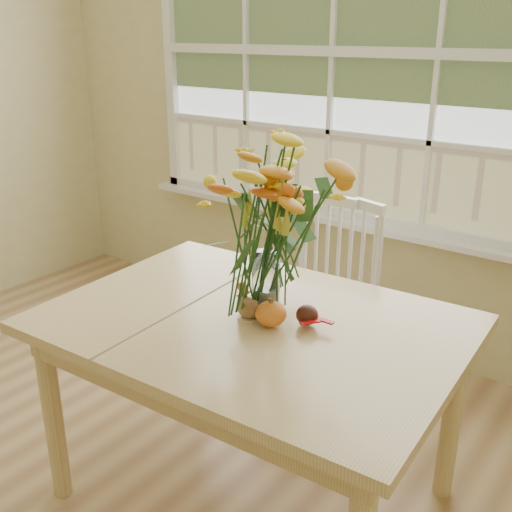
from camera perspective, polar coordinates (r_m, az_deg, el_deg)
The scene contains 8 objects.
wall_back at distance 3.23m, azimuth 7.46°, elevation 15.25°, with size 4.00×0.02×2.70m, color #CEC284.
window at distance 3.19m, azimuth 7.26°, elevation 18.45°, with size 2.42×0.12×1.74m.
dining_table at distance 2.08m, azimuth -0.34°, elevation -8.23°, with size 1.43×1.06×0.74m.
windsor_chair at distance 2.76m, azimuth 6.78°, elevation -3.49°, with size 0.45×0.43×0.94m.
flower_vase at distance 1.96m, azimuth 0.98°, elevation 3.21°, with size 0.45×0.45×0.54m.
pumpkin at distance 1.97m, azimuth 1.43°, elevation -5.63°, with size 0.10×0.10×0.08m, color orange.
turkey_figurine at distance 2.00m, azimuth -0.78°, elevation -4.94°, with size 0.10×0.08×0.11m.
dark_gourd at distance 1.98m, azimuth 4.88°, elevation -5.71°, with size 0.13×0.10×0.07m.
Camera 1 is at (1.60, -0.54, 1.65)m, focal length 42.00 mm.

